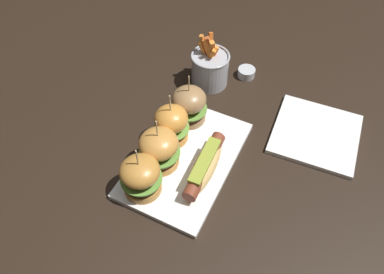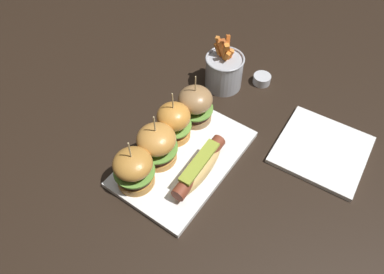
% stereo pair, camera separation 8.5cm
% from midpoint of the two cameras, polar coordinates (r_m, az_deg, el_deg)
% --- Properties ---
extents(ground_plane, '(3.00, 3.00, 0.00)m').
position_cam_midpoint_polar(ground_plane, '(0.87, -3.75, -3.93)').
color(ground_plane, black).
extents(platter_main, '(0.33, 0.21, 0.01)m').
position_cam_midpoint_polar(platter_main, '(0.87, -3.77, -3.66)').
color(platter_main, white).
rests_on(platter_main, ground).
extents(hot_dog, '(0.18, 0.06, 0.05)m').
position_cam_midpoint_polar(hot_dog, '(0.82, -0.99, -4.73)').
color(hot_dog, '#DEB368').
rests_on(hot_dog, platter_main).
extents(slider_far_left, '(0.09, 0.09, 0.14)m').
position_cam_midpoint_polar(slider_far_left, '(0.79, -11.07, -6.26)').
color(slider_far_left, '#B67B34').
rests_on(slider_far_left, platter_main).
extents(slider_center_left, '(0.09, 0.09, 0.14)m').
position_cam_midpoint_polar(slider_center_left, '(0.82, -8.10, -2.02)').
color(slider_center_left, '#C5853C').
rests_on(slider_center_left, platter_main).
extents(slider_center_right, '(0.08, 0.08, 0.14)m').
position_cam_midpoint_polar(slider_center_right, '(0.86, -6.04, 1.86)').
color(slider_center_right, '#CE8636').
rests_on(slider_center_right, platter_main).
extents(slider_far_right, '(0.09, 0.09, 0.14)m').
position_cam_midpoint_polar(slider_far_right, '(0.90, -3.15, 4.92)').
color(slider_far_right, '#987046').
rests_on(slider_far_right, platter_main).
extents(fries_bucket, '(0.11, 0.11, 0.15)m').
position_cam_midpoint_polar(fries_bucket, '(1.02, 0.40, 10.65)').
color(fries_bucket, '#A8AAB2').
rests_on(fries_bucket, ground).
extents(sauce_ramekin, '(0.05, 0.05, 0.02)m').
position_cam_midpoint_polar(sauce_ramekin, '(1.07, 6.24, 9.87)').
color(sauce_ramekin, '#B7BABF').
rests_on(sauce_ramekin, ground).
extents(side_plate, '(0.22, 0.22, 0.01)m').
position_cam_midpoint_polar(side_plate, '(0.95, 16.37, 0.33)').
color(side_plate, white).
rests_on(side_plate, ground).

